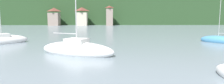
# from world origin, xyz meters

# --- Properties ---
(wooded_hillside) EXTENTS (352.00, 53.08, 39.65)m
(wooded_hillside) POSITION_xyz_m (27.36, 152.17, 7.52)
(wooded_hillside) COLOR #264223
(wooded_hillside) RESTS_ON ground_plane
(shore_building_west) EXTENTS (5.12, 5.30, 8.48)m
(shore_building_west) POSITION_xyz_m (-26.77, 116.27, 4.11)
(shore_building_west) COLOR gray
(shore_building_west) RESTS_ON ground_plane
(shore_building_westcentral) EXTENTS (5.36, 5.94, 8.75)m
(shore_building_westcentral) POSITION_xyz_m (-13.39, 116.58, 4.25)
(shore_building_westcentral) COLOR #BCB29E
(shore_building_westcentral) RESTS_ON ground_plane
(shore_building_central) EXTENTS (3.35, 4.48, 9.51)m
(shore_building_central) POSITION_xyz_m (0.00, 115.88, 4.63)
(shore_building_central) COLOR gray
(shore_building_central) RESTS_ON ground_plane
(sailboat_mid_4) EXTENTS (6.90, 6.81, 8.05)m
(sailboat_mid_4) POSITION_xyz_m (-15.85, 49.24, 0.44)
(sailboat_mid_4) COLOR white
(sailboat_mid_4) RESTS_ON ground_plane
(sailboat_mid_6) EXTENTS (8.60, 5.57, 11.39)m
(sailboat_mid_6) POSITION_xyz_m (-3.63, 40.79, 0.47)
(sailboat_mid_6) COLOR white
(sailboat_mid_6) RESTS_ON ground_plane
(sailboat_mid_7) EXTENTS (4.51, 5.26, 6.94)m
(sailboat_mid_7) POSITION_xyz_m (16.13, 49.85, 0.33)
(sailboat_mid_7) COLOR teal
(sailboat_mid_7) RESTS_ON ground_plane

